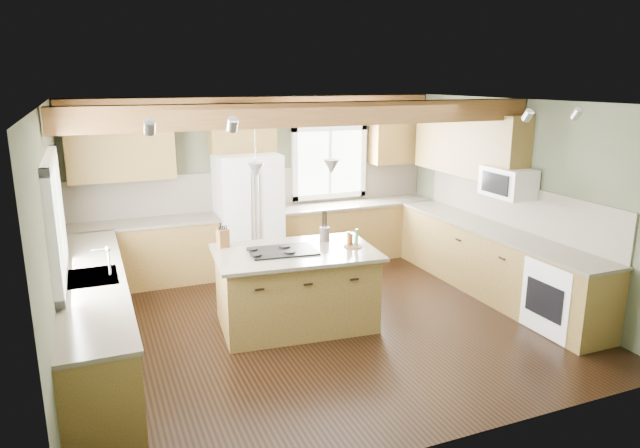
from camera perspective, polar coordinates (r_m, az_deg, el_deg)
name	(u,v)px	position (r m, az deg, el deg)	size (l,w,h in m)	color
floor	(322,323)	(6.94, 0.24, -9.92)	(5.60, 5.60, 0.00)	black
ceiling	(323,102)	(6.33, 0.26, 12.07)	(5.60, 5.60, 0.00)	silver
wall_back	(260,182)	(8.82, -6.04, 4.15)	(5.60, 5.60, 0.00)	#404632
wall_left	(54,245)	(6.05, -25.05, -1.92)	(5.00, 5.00, 0.00)	#404632
wall_right	(517,199)	(7.99, 19.12, 2.36)	(5.00, 5.00, 0.00)	#404632
ceiling_beam	(319,114)	(6.43, -0.09, 10.94)	(5.55, 0.26, 0.26)	#533617
soffit_trim	(260,100)	(8.59, -6.07, 12.21)	(5.55, 0.20, 0.10)	#533617
backsplash_back	(260,188)	(8.82, -6.00, 3.56)	(5.58, 0.03, 0.58)	brown
backsplash_right	(513,205)	(8.04, 18.75, 1.80)	(0.03, 3.70, 0.58)	brown
base_cab_back_left	(145,255)	(8.41, -17.07, -2.95)	(2.02, 0.60, 0.88)	brown
counter_back_left	(143,223)	(8.29, -17.30, 0.09)	(2.06, 0.64, 0.04)	brown
base_cab_back_right	(355,231)	(9.26, 3.50, -0.75)	(2.62, 0.60, 0.88)	brown
counter_back_right	(355,204)	(9.15, 3.54, 2.03)	(2.66, 0.64, 0.04)	brown
base_cab_left	(96,321)	(6.36, -21.49, -9.00)	(0.60, 3.70, 0.88)	brown
counter_left	(92,279)	(6.20, -21.88, -5.09)	(0.64, 3.74, 0.04)	brown
base_cab_right	(492,262)	(8.05, 16.78, -3.70)	(0.60, 3.70, 0.88)	brown
counter_right	(494,230)	(7.93, 17.02, -0.54)	(0.64, 3.74, 0.04)	brown
upper_cab_back_left	(120,147)	(8.22, -19.33, 7.26)	(1.40, 0.35, 0.90)	brown
upper_cab_over_fridge	(242,128)	(8.46, -7.83, 9.48)	(0.96, 0.35, 0.70)	brown
upper_cab_right	(468,144)	(8.47, 14.56, 7.80)	(0.35, 2.20, 0.90)	brown
upper_cab_back_corner	(398,135)	(9.48, 7.77, 8.78)	(0.90, 0.35, 0.90)	brown
window_left	(54,218)	(6.04, -25.10, 0.51)	(0.04, 1.60, 1.05)	white
window_back	(329,162)	(9.15, 0.91, 6.18)	(1.10, 0.04, 1.00)	white
sink	(92,278)	(6.20, -21.88, -5.04)	(0.50, 0.65, 0.03)	#262628
faucet	(109,262)	(6.16, -20.34, -3.61)	(0.02, 0.02, 0.28)	#B2B2B7
dishwasher	(102,382)	(5.19, -20.96, -14.55)	(0.60, 0.60, 0.84)	white
oven	(565,296)	(7.16, 23.26, -6.66)	(0.60, 0.72, 0.84)	white
microwave	(508,182)	(7.77, 18.29, 3.98)	(0.40, 0.70, 0.38)	white
pendant_left	(256,170)	(6.29, -6.43, 5.37)	(0.18, 0.18, 0.16)	#B2B2B7
pendant_right	(331,167)	(6.50, 1.15, 5.75)	(0.18, 0.18, 0.16)	#B2B2B7
refrigerator	(248,215)	(8.47, -7.18, 0.92)	(0.90, 0.74, 1.80)	white
island	(296,290)	(6.76, -2.44, -6.58)	(1.74, 1.06, 0.88)	olive
island_top	(295,252)	(6.60, -2.49, -2.86)	(1.85, 1.18, 0.04)	brown
cooktop	(283,251)	(6.56, -3.71, -2.71)	(0.75, 0.50, 0.02)	black
knife_block	(223,238)	(6.80, -9.67, -1.43)	(0.13, 0.10, 0.21)	brown
utensil_crock	(325,234)	(6.98, 0.46, -1.00)	(0.13, 0.13, 0.17)	#39302D
bottle_tray	(353,238)	(6.72, 3.32, -1.46)	(0.22, 0.22, 0.21)	brown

